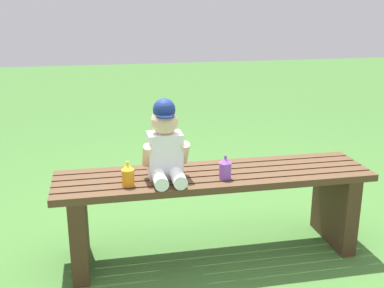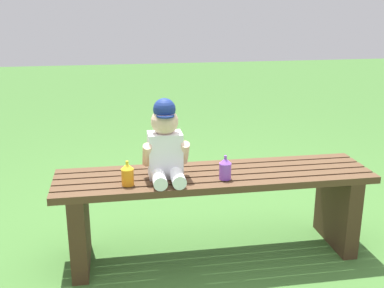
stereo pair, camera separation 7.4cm
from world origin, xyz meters
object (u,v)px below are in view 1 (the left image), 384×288
Objects in this scene: child_figure at (165,144)px; sippy_cup_right at (225,168)px; park_bench at (214,200)px; sippy_cup_left at (128,175)px.

child_figure is 0.32m from sippy_cup_right.
child_figure is at bearing -176.36° from park_bench.
sippy_cup_left and sippy_cup_right have the same top height.
child_figure is at bearing 165.48° from sippy_cup_right.
sippy_cup_left is 1.00× the size of sippy_cup_right.
sippy_cup_right is (0.29, -0.08, -0.12)m from child_figure.
child_figure is 0.24m from sippy_cup_left.
park_bench is 0.51m from sippy_cup_left.
sippy_cup_right is (0.03, -0.09, 0.21)m from park_bench.
sippy_cup_left is at bearing 180.00° from sippy_cup_right.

